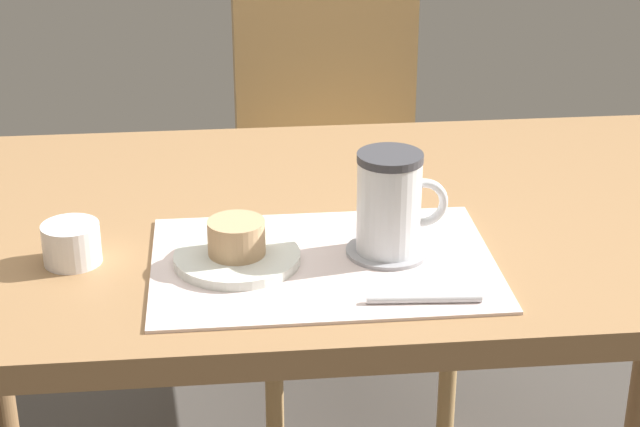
# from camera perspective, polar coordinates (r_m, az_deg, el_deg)

# --- Properties ---
(dining_table) EXTENTS (1.26, 0.70, 0.73)m
(dining_table) POSITION_cam_1_polar(r_m,az_deg,el_deg) (1.47, 2.03, -2.86)
(dining_table) COLOR #997047
(dining_table) RESTS_ON ground_plane
(wooden_chair) EXTENTS (0.46, 0.46, 0.92)m
(wooden_chair) POSITION_cam_1_polar(r_m,az_deg,el_deg) (2.21, 0.92, 2.39)
(wooden_chair) COLOR tan
(wooden_chair) RESTS_ON ground_plane
(placemat) EXTENTS (0.41, 0.29, 0.00)m
(placemat) POSITION_cam_1_polar(r_m,az_deg,el_deg) (1.29, 0.18, -2.67)
(placemat) COLOR silver
(placemat) RESTS_ON dining_table
(pastry_plate) EXTENTS (0.15, 0.15, 0.01)m
(pastry_plate) POSITION_cam_1_polar(r_m,az_deg,el_deg) (1.29, -4.44, -2.36)
(pastry_plate) COLOR silver
(pastry_plate) RESTS_ON placemat
(pastry) EXTENTS (0.07, 0.07, 0.04)m
(pastry) POSITION_cam_1_polar(r_m,az_deg,el_deg) (1.28, -4.48, -1.27)
(pastry) COLOR tan
(pastry) RESTS_ON pastry_plate
(coffee_coaster) EXTENTS (0.10, 0.10, 0.00)m
(coffee_coaster) POSITION_cam_1_polar(r_m,az_deg,el_deg) (1.31, 3.62, -2.00)
(coffee_coaster) COLOR #99999E
(coffee_coaster) RESTS_ON placemat
(coffee_mug) EXTENTS (0.11, 0.08, 0.13)m
(coffee_mug) POSITION_cam_1_polar(r_m,az_deg,el_deg) (1.29, 3.79, 0.61)
(coffee_mug) COLOR white
(coffee_mug) RESTS_ON coffee_coaster
(teaspoon) EXTENTS (0.13, 0.02, 0.01)m
(teaspoon) POSITION_cam_1_polar(r_m,az_deg,el_deg) (1.20, 5.58, -4.57)
(teaspoon) COLOR silver
(teaspoon) RESTS_ON placemat
(sugar_bowl) EXTENTS (0.07, 0.07, 0.05)m
(sugar_bowl) POSITION_cam_1_polar(r_m,az_deg,el_deg) (1.32, -13.11, -1.57)
(sugar_bowl) COLOR white
(sugar_bowl) RESTS_ON dining_table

